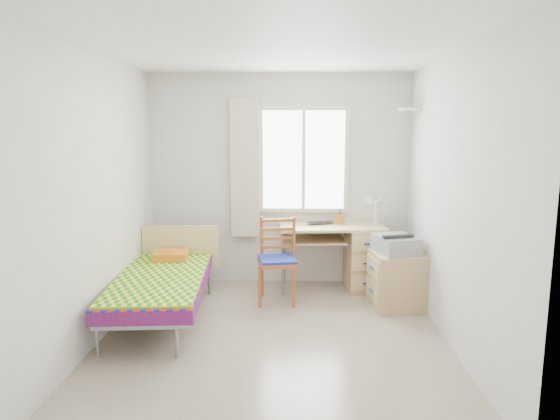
% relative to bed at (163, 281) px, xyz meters
% --- Properties ---
extents(floor, '(3.50, 3.50, 0.00)m').
position_rel_bed_xyz_m(floor, '(1.15, -0.45, -0.39)').
color(floor, '#BCAD93').
rests_on(floor, ground).
extents(ceiling, '(3.50, 3.50, 0.00)m').
position_rel_bed_xyz_m(ceiling, '(1.15, -0.45, 2.21)').
color(ceiling, white).
rests_on(ceiling, wall_back).
extents(wall_back, '(3.20, 0.00, 3.20)m').
position_rel_bed_xyz_m(wall_back, '(1.15, 1.30, 0.91)').
color(wall_back, silver).
rests_on(wall_back, ground).
extents(wall_left, '(0.00, 3.50, 3.50)m').
position_rel_bed_xyz_m(wall_left, '(-0.45, -0.45, 0.91)').
color(wall_left, silver).
rests_on(wall_left, ground).
extents(wall_right, '(0.00, 3.50, 3.50)m').
position_rel_bed_xyz_m(wall_right, '(2.75, -0.45, 0.91)').
color(wall_right, silver).
rests_on(wall_right, ground).
extents(window, '(1.10, 0.04, 1.30)m').
position_rel_bed_xyz_m(window, '(1.45, 1.27, 1.16)').
color(window, white).
rests_on(window, wall_back).
extents(curtain, '(0.35, 0.05, 1.70)m').
position_rel_bed_xyz_m(curtain, '(0.73, 1.23, 1.06)').
color(curtain, beige).
rests_on(curtain, wall_back).
extents(floating_shelf, '(0.20, 0.32, 0.03)m').
position_rel_bed_xyz_m(floating_shelf, '(2.64, 0.95, 1.76)').
color(floating_shelf, white).
rests_on(floating_shelf, wall_right).
extents(bed, '(1.01, 1.93, 0.81)m').
position_rel_bed_xyz_m(bed, '(0.00, 0.00, 0.00)').
color(bed, gray).
rests_on(bed, floor).
extents(desk, '(1.29, 0.67, 0.78)m').
position_rel_bed_xyz_m(desk, '(2.13, 1.02, 0.03)').
color(desk, tan).
rests_on(desk, floor).
extents(chair, '(0.48, 0.48, 0.95)m').
position_rel_bed_xyz_m(chair, '(1.16, 0.57, 0.14)').
color(chair, '#9C3B1E').
rests_on(chair, floor).
extents(cabinet, '(0.62, 0.56, 0.61)m').
position_rel_bed_xyz_m(cabinet, '(2.47, 0.39, -0.09)').
color(cabinet, tan).
rests_on(cabinet, floor).
extents(printer, '(0.50, 0.54, 0.19)m').
position_rel_bed_xyz_m(printer, '(2.44, 0.41, 0.31)').
color(printer, '#9EA0A6').
rests_on(printer, cabinet).
extents(laptop, '(0.39, 0.32, 0.03)m').
position_rel_bed_xyz_m(laptop, '(1.68, 1.07, 0.40)').
color(laptop, black).
rests_on(laptop, desk).
extents(pen_cup, '(0.09, 0.09, 0.10)m').
position_rel_bed_xyz_m(pen_cup, '(1.90, 1.15, 0.44)').
color(pen_cup, orange).
rests_on(pen_cup, desk).
extents(task_lamp, '(0.22, 0.31, 0.38)m').
position_rel_bed_xyz_m(task_lamp, '(2.26, 0.98, 0.63)').
color(task_lamp, white).
rests_on(task_lamp, desk).
extents(book, '(0.20, 0.25, 0.02)m').
position_rel_bed_xyz_m(book, '(1.65, 1.01, 0.20)').
color(book, gray).
rests_on(book, desk).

